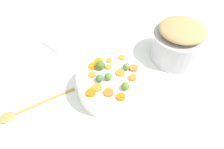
{
  "coord_description": "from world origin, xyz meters",
  "views": [
    {
      "loc": [
        0.54,
        0.23,
        0.78
      ],
      "look_at": [
        -0.01,
        -0.02,
        0.13
      ],
      "focal_mm": 35.08,
      "sensor_mm": 36.0,
      "label": 1
    }
  ],
  "objects": [
    {
      "name": "serving_bowl_carrots",
      "position": [
        -0.01,
        -0.02,
        0.07
      ],
      "size": [
        0.29,
        0.29,
        0.1
      ],
      "primitive_type": "cylinder",
      "color": "white",
      "rests_on": "tabletop"
    },
    {
      "name": "metal_pot",
      "position": [
        -0.35,
        0.18,
        0.09
      ],
      "size": [
        0.26,
        0.26,
        0.14
      ],
      "primitive_type": "cylinder",
      "color": "#B4B1B6",
      "rests_on": "tabletop"
    },
    {
      "name": "carrot_slice_12",
      "position": [
        0.08,
        0.01,
        0.13
      ],
      "size": [
        0.05,
        0.05,
        0.01
      ],
      "primitive_type": "cylinder",
      "rotation": [
        0.0,
        0.0,
        4.47
      ],
      "color": "orange",
      "rests_on": "serving_bowl_carrots"
    },
    {
      "name": "carrot_slice_6",
      "position": [
        -0.12,
        -0.02,
        0.13
      ],
      "size": [
        0.04,
        0.04,
        0.01
      ],
      "primitive_type": "cylinder",
      "rotation": [
        0.0,
        0.0,
        5.52
      ],
      "color": "orange",
      "rests_on": "serving_bowl_carrots"
    },
    {
      "name": "stuffing_mound",
      "position": [
        -0.35,
        0.18,
        0.19
      ],
      "size": [
        0.22,
        0.22,
        0.05
      ],
      "primitive_type": "ellipsoid",
      "color": "tan",
      "rests_on": "metal_pot"
    },
    {
      "name": "carrot_slice_10",
      "position": [
        -0.08,
        -0.06,
        0.13
      ],
      "size": [
        0.03,
        0.03,
        0.01
      ],
      "primitive_type": "cylinder",
      "rotation": [
        0.0,
        0.0,
        4.8
      ],
      "color": "orange",
      "rests_on": "serving_bowl_carrots"
    },
    {
      "name": "carrot_slice_0",
      "position": [
        0.08,
        0.06,
        0.13
      ],
      "size": [
        0.05,
        0.05,
        0.01
      ],
      "primitive_type": "cylinder",
      "rotation": [
        0.0,
        0.0,
        5.77
      ],
      "color": "orange",
      "rests_on": "serving_bowl_carrots"
    },
    {
      "name": "carrot_slice_3",
      "position": [
        -0.03,
        0.07,
        0.13
      ],
      "size": [
        0.05,
        0.05,
        0.01
      ],
      "primitive_type": "cylinder",
      "rotation": [
        0.0,
        0.0,
        2.31
      ],
      "color": "orange",
      "rests_on": "serving_bowl_carrots"
    },
    {
      "name": "brussels_sprout_2",
      "position": [
        0.04,
        -0.05,
        0.14
      ],
      "size": [
        0.03,
        0.03,
        0.03
      ],
      "primitive_type": "sphere",
      "color": "#427635",
      "rests_on": "serving_bowl_carrots"
    },
    {
      "name": "carrot_slice_1",
      "position": [
        -0.06,
        -0.1,
        0.13
      ],
      "size": [
        0.05,
        0.05,
        0.01
      ],
      "primitive_type": "cylinder",
      "rotation": [
        0.0,
        0.0,
        2.03
      ],
      "color": "orange",
      "rests_on": "serving_bowl_carrots"
    },
    {
      "name": "carrot_slice_9",
      "position": [
        -0.04,
        -0.05,
        0.13
      ],
      "size": [
        0.03,
        0.03,
        0.01
      ],
      "primitive_type": "cylinder",
      "rotation": [
        0.0,
        0.0,
        1.22
      ],
      "color": "orange",
      "rests_on": "serving_bowl_carrots"
    },
    {
      "name": "carrot_slice_11",
      "position": [
        0.08,
        -0.04,
        0.13
      ],
      "size": [
        0.05,
        0.05,
        0.01
      ],
      "primitive_type": "cylinder",
      "rotation": [
        0.0,
        0.0,
        2.19
      ],
      "color": "orange",
      "rests_on": "serving_bowl_carrots"
    },
    {
      "name": "carrot_slice_8",
      "position": [
        -0.08,
        0.05,
        0.13
      ],
      "size": [
        0.04,
        0.04,
        0.01
      ],
      "primitive_type": "cylinder",
      "rotation": [
        0.0,
        0.0,
        4.91
      ],
      "color": "orange",
      "rests_on": "serving_bowl_carrots"
    },
    {
      "name": "carrot_slice_5",
      "position": [
        0.11,
        -0.05,
        0.13
      ],
      "size": [
        0.05,
        0.05,
        0.01
      ],
      "primitive_type": "cylinder",
      "rotation": [
        0.0,
        0.0,
        5.33
      ],
      "color": "orange",
      "rests_on": "serving_bowl_carrots"
    },
    {
      "name": "tabletop",
      "position": [
        0.0,
        0.0,
        0.01
      ],
      "size": [
        2.4,
        2.4,
        0.02
      ],
      "primitive_type": "cube",
      "color": "white",
      "rests_on": "ground"
    },
    {
      "name": "carrot_slice_4",
      "position": [
        -0.02,
        -0.11,
        0.13
      ],
      "size": [
        0.05,
        0.05,
        0.01
      ],
      "primitive_type": "cylinder",
      "rotation": [
        0.0,
        0.0,
        2.65
      ],
      "color": "orange",
      "rests_on": "serving_bowl_carrots"
    },
    {
      "name": "carrot_slice_2",
      "position": [
        -0.03,
        0.01,
        0.13
      ],
      "size": [
        0.05,
        0.05,
        0.01
      ],
      "primitive_type": "cylinder",
      "rotation": [
        0.0,
        0.0,
        3.44
      ],
      "color": "orange",
      "rests_on": "serving_bowl_carrots"
    },
    {
      "name": "wooden_spoon",
      "position": [
        0.24,
        -0.31,
        0.03
      ],
      "size": [
        0.28,
        0.21,
        0.01
      ],
      "color": "#AE8A45",
      "rests_on": "tabletop"
    },
    {
      "name": "brussels_sprout_1",
      "position": [
        0.01,
        -0.02,
        0.14
      ],
      "size": [
        0.03,
        0.03,
        0.03
      ],
      "primitive_type": "sphere",
      "color": "#5A8431",
      "rests_on": "serving_bowl_carrots"
    },
    {
      "name": "brussels_sprout_0",
      "position": [
        -0.07,
        0.02,
        0.14
      ],
      "size": [
        0.03,
        0.03,
        0.03
      ],
      "primitive_type": "sphere",
      "color": "#5F863E",
      "rests_on": "serving_bowl_carrots"
    },
    {
      "name": "brussels_sprout_3",
      "position": [
        -0.03,
        -0.08,
        0.14
      ],
      "size": [
        0.04,
        0.04,
        0.04
      ],
      "primitive_type": "sphere",
      "color": "#4B6D26",
      "rests_on": "serving_bowl_carrots"
    },
    {
      "name": "brussels_sprout_4",
      "position": [
        0.03,
        0.06,
        0.14
      ],
      "size": [
        0.03,
        0.03,
        0.03
      ],
      "primitive_type": "sphere",
      "color": "#59802C",
      "rests_on": "serving_bowl_carrots"
    },
    {
      "name": "carrot_slice_7",
      "position": [
        0.02,
        -0.09,
        0.12
      ],
      "size": [
        0.04,
        0.04,
        0.01
      ],
      "primitive_type": "cylinder",
      "rotation": [
        0.0,
        0.0,
        1.29
      ],
      "color": "orange",
      "rests_on": "serving_bowl_carrots"
    },
    {
      "name": "dish_towel",
      "position": [
        -0.2,
        -0.42,
        0.02
      ],
      "size": [
        0.16,
        0.17,
        0.01
      ],
      "primitive_type": "cube",
      "rotation": [
        0.0,
        0.0,
        -0.28
      ],
      "color": "#A0ABBB",
      "rests_on": "tabletop"
    }
  ]
}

